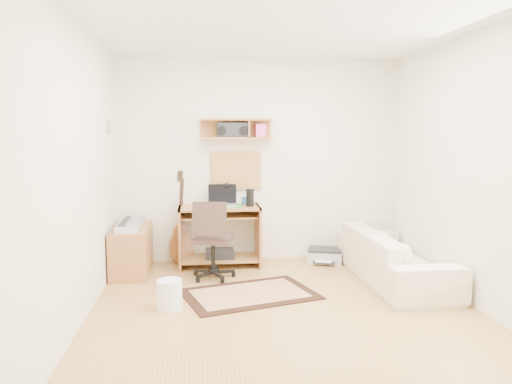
{
  "coord_description": "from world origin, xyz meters",
  "views": [
    {
      "loc": [
        -0.78,
        -4.29,
        1.63
      ],
      "look_at": [
        -0.15,
        1.05,
        1.0
      ],
      "focal_mm": 34.38,
      "sensor_mm": 36.0,
      "label": 1
    }
  ],
  "objects": [
    {
      "name": "cork_board",
      "position": [
        -0.3,
        1.98,
        1.17
      ],
      "size": [
        0.64,
        0.03,
        0.49
      ],
      "primitive_type": "cube",
      "color": "tan",
      "rests_on": "back_wall"
    },
    {
      "name": "boombox",
      "position": [
        -0.35,
        1.87,
        1.68
      ],
      "size": [
        0.38,
        0.17,
        0.19
      ],
      "primitive_type": "cube",
      "color": "black",
      "rests_on": "wall_shelf"
    },
    {
      "name": "ceiling",
      "position": [
        0.0,
        0.0,
        2.6
      ],
      "size": [
        3.6,
        4.0,
        0.01
      ],
      "primitive_type": "cube",
      "color": "white",
      "rests_on": "ground"
    },
    {
      "name": "wall_photo",
      "position": [
        -1.79,
        1.5,
        1.72
      ],
      "size": [
        0.02,
        0.2,
        0.15
      ],
      "primitive_type": "cube",
      "color": "#4C8CBF",
      "rests_on": "left_wall"
    },
    {
      "name": "sofa",
      "position": [
        1.38,
        0.85,
        0.37
      ],
      "size": [
        0.56,
        1.91,
        0.75
      ],
      "primitive_type": "imported",
      "rotation": [
        0.0,
        0.0,
        1.57
      ],
      "color": "beige",
      "rests_on": "floor"
    },
    {
      "name": "left_wall",
      "position": [
        -1.8,
        0.0,
        1.3
      ],
      "size": [
        0.01,
        4.0,
        2.6
      ],
      "primitive_type": "cube",
      "color": "white",
      "rests_on": "ground"
    },
    {
      "name": "cabinet",
      "position": [
        -1.58,
        1.51,
        0.28
      ],
      "size": [
        0.4,
        0.9,
        0.55
      ],
      "primitive_type": "cube",
      "color": "#A8683B",
      "rests_on": "floor"
    },
    {
      "name": "speaker",
      "position": [
        -0.15,
        1.68,
        0.86
      ],
      "size": [
        0.1,
        0.1,
        0.21
      ],
      "primitive_type": "cylinder",
      "color": "black",
      "rests_on": "desk"
    },
    {
      "name": "wall_shelf",
      "position": [
        -0.3,
        1.88,
        1.7
      ],
      "size": [
        0.9,
        0.25,
        0.26
      ],
      "primitive_type": "cube",
      "color": "#A8683B",
      "rests_on": "back_wall"
    },
    {
      "name": "guitar",
      "position": [
        -1.01,
        1.86,
        0.59
      ],
      "size": [
        0.37,
        0.31,
        1.19
      ],
      "primitive_type": null,
      "rotation": [
        0.0,
        0.0,
        0.4
      ],
      "color": "#9E6130",
      "rests_on": "floor"
    },
    {
      "name": "desk_lamp",
      "position": [
        -0.39,
        1.87,
        0.89
      ],
      "size": [
        0.09,
        0.09,
        0.28
      ],
      "primitive_type": null,
      "color": "black",
      "rests_on": "desk"
    },
    {
      "name": "waste_basket",
      "position": [
        -1.06,
        0.22,
        0.14
      ],
      "size": [
        0.27,
        0.27,
        0.28
      ],
      "primitive_type": "cylinder",
      "rotation": [
        0.0,
        0.0,
        -0.19
      ],
      "color": "white",
      "rests_on": "floor"
    },
    {
      "name": "floor",
      "position": [
        0.0,
        0.0,
        -0.01
      ],
      "size": [
        3.6,
        4.0,
        0.01
      ],
      "primitive_type": "cube",
      "color": "tan",
      "rests_on": "ground"
    },
    {
      "name": "desk",
      "position": [
        -0.53,
        1.73,
        0.38
      ],
      "size": [
        1.0,
        0.55,
        0.75
      ],
      "primitive_type": null,
      "color": "#A8683B",
      "rests_on": "floor"
    },
    {
      "name": "right_wall",
      "position": [
        1.8,
        0.0,
        1.3
      ],
      "size": [
        0.01,
        4.0,
        2.6
      ],
      "primitive_type": "cube",
      "color": "white",
      "rests_on": "ground"
    },
    {
      "name": "back_wall",
      "position": [
        0.0,
        2.0,
        1.3
      ],
      "size": [
        3.6,
        0.01,
        2.6
      ],
      "primitive_type": "cube",
      "color": "white",
      "rests_on": "ground"
    },
    {
      "name": "printer",
      "position": [
        0.83,
        1.73,
        0.09
      ],
      "size": [
        0.51,
        0.45,
        0.16
      ],
      "primitive_type": "cube",
      "rotation": [
        0.0,
        0.0,
        -0.31
      ],
      "color": "#A5A8AA",
      "rests_on": "floor"
    },
    {
      "name": "laptop",
      "position": [
        -0.49,
        1.71,
        0.88
      ],
      "size": [
        0.37,
        0.37,
        0.27
      ],
      "primitive_type": null,
      "rotation": [
        0.0,
        0.0,
        -0.05
      ],
      "color": "silver",
      "rests_on": "desk"
    },
    {
      "name": "task_chair",
      "position": [
        -0.63,
        1.18,
        0.46
      ],
      "size": [
        0.56,
        0.56,
        0.92
      ],
      "primitive_type": null,
      "rotation": [
        0.0,
        0.0,
        -0.22
      ],
      "color": "#35251F",
      "rests_on": "floor"
    },
    {
      "name": "music_keyboard",
      "position": [
        -1.58,
        1.51,
        0.58
      ],
      "size": [
        0.25,
        0.79,
        0.07
      ],
      "primitive_type": "cube",
      "color": "#B2B5BA",
      "rests_on": "cabinet"
    },
    {
      "name": "rug",
      "position": [
        -0.28,
        0.55,
        0.01
      ],
      "size": [
        1.49,
        1.2,
        0.02
      ],
      "primitive_type": "cube",
      "rotation": [
        0.0,
        0.0,
        0.28
      ],
      "color": "#D2BC8D",
      "rests_on": "floor"
    },
    {
      "name": "pencil_cup",
      "position": [
        -0.21,
        1.83,
        0.8
      ],
      "size": [
        0.07,
        0.07,
        0.1
      ],
      "primitive_type": "cylinder",
      "color": "#2E548B",
      "rests_on": "desk"
    }
  ]
}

